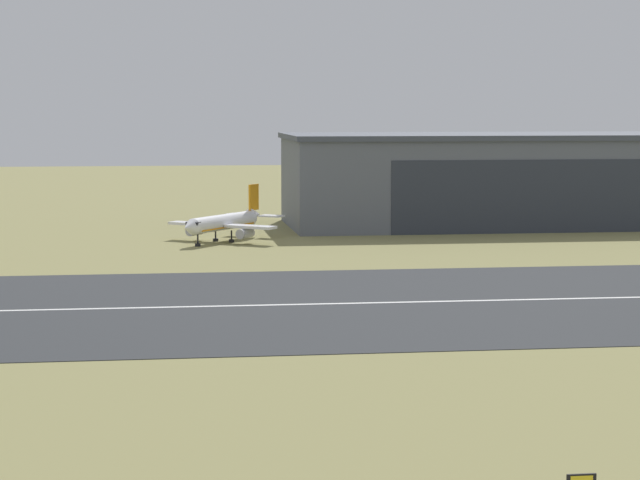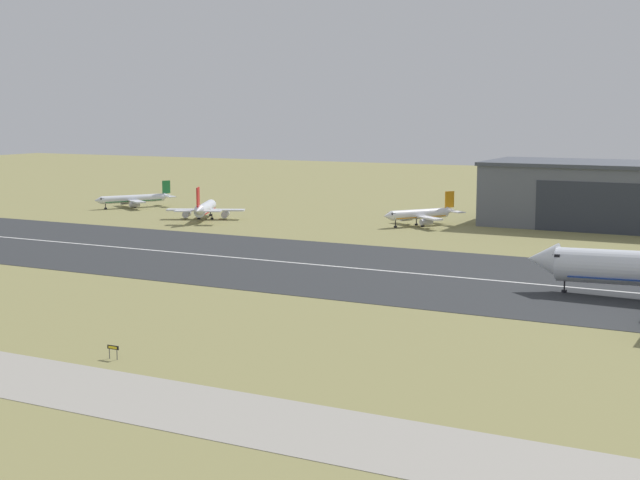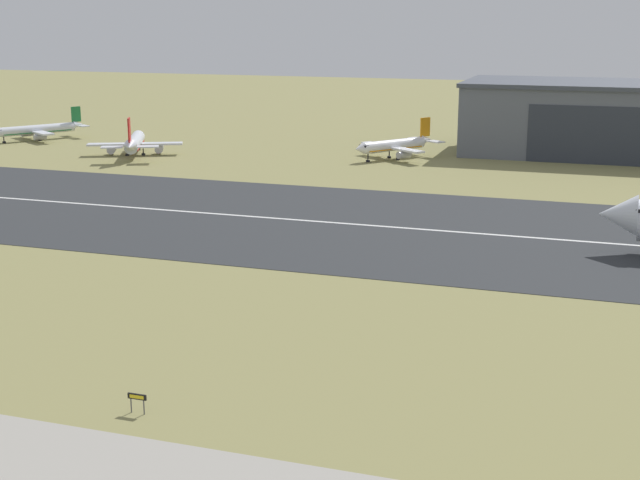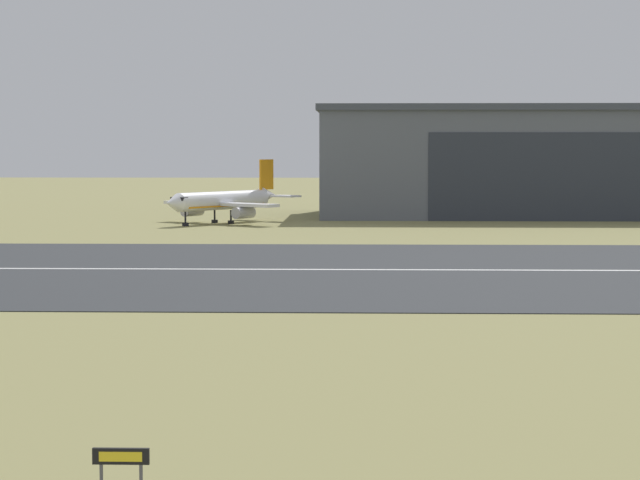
% 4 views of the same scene
% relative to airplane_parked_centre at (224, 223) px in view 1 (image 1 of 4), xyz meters
% --- Properties ---
extents(ground_plane, '(711.20, 711.20, 0.00)m').
position_rel_airplane_parked_centre_xyz_m(ground_plane, '(-13.29, -111.46, -2.92)').
color(ground_plane, olive).
extents(runway_strip, '(471.20, 52.61, 0.06)m').
position_rel_airplane_parked_centre_xyz_m(runway_strip, '(-13.29, -61.77, -2.89)').
color(runway_strip, '#2B2D30').
rests_on(runway_strip, ground_plane).
extents(runway_centreline, '(424.08, 0.70, 0.01)m').
position_rel_airplane_parked_centre_xyz_m(runway_centreline, '(-13.29, -61.77, -2.85)').
color(runway_centreline, silver).
rests_on(runway_centreline, runway_strip).
extents(hangar_building, '(74.66, 29.92, 15.87)m').
position_rel_airplane_parked_centre_xyz_m(hangar_building, '(49.21, 20.55, 5.03)').
color(hangar_building, slate).
rests_on(hangar_building, ground_plane).
extents(airplane_parked_centre, '(18.49, 20.36, 8.32)m').
position_rel_airplane_parked_centre_xyz_m(airplane_parked_centre, '(0.00, 0.00, 0.00)').
color(airplane_parked_centre, white).
rests_on(airplane_parked_centre, ground_plane).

